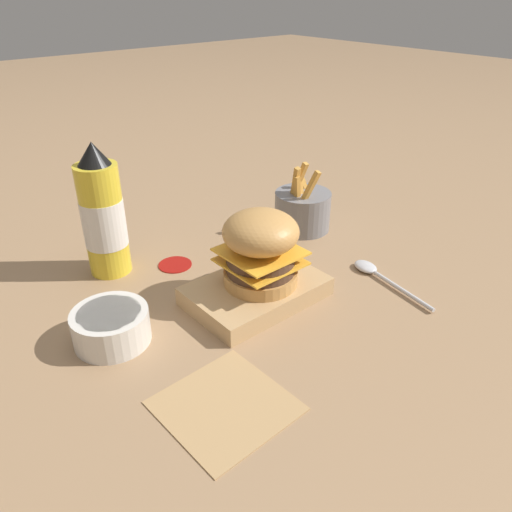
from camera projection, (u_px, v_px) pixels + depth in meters
The scene contains 9 objects.
ground_plane at pixel (242, 283), 0.86m from camera, with size 6.00×6.00×0.00m, color #9E7A56.
serving_board at pixel (256, 291), 0.81m from camera, with size 0.22×0.14×0.03m.
burger at pixel (261, 248), 0.77m from camera, with size 0.12×0.12×0.12m.
ketchup_bottle at pixel (103, 217), 0.85m from camera, with size 0.07×0.07×0.24m.
fries_basket at pixel (302, 210), 1.03m from camera, with size 0.11×0.11×0.15m.
side_bowl at pixel (109, 324), 0.72m from camera, with size 0.11×0.11×0.05m.
spoon at pixel (374, 272), 0.88m from camera, with size 0.05×0.18×0.01m.
ketchup_puddle at pixel (175, 264), 0.91m from camera, with size 0.06×0.06×0.00m.
parchment_square at pixel (225, 405), 0.61m from camera, with size 0.15×0.15×0.00m.
Camera 1 is at (0.45, 0.57, 0.46)m, focal length 35.00 mm.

